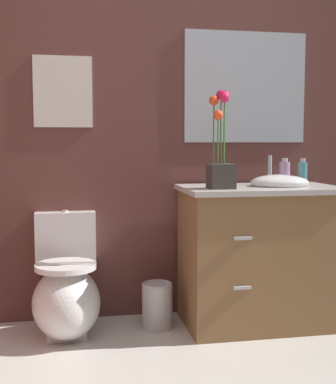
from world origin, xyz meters
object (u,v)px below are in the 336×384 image
object	(u,v)px
flower_vase	(221,157)
wall_poster	(63,92)
wall_mirror	(246,87)
toilet	(66,293)
lotion_bottle	(302,173)
vanity_cabinet	(260,254)
trash_bin	(157,305)
soap_bottle	(285,173)

from	to	relation	value
flower_vase	wall_poster	xyz separation A→B (m)	(-0.87, 0.39, 0.39)
wall_mirror	toilet	bearing A→B (deg)	-166.87
wall_poster	toilet	bearing A→B (deg)	-90.00
lotion_bottle	toilet	bearing A→B (deg)	178.02
vanity_cabinet	flower_vase	xyz separation A→B (m)	(-0.28, -0.10, 0.58)
flower_vase	wall_mirror	bearing A→B (deg)	54.79
trash_bin	toilet	bearing A→B (deg)	-178.49
toilet	soap_bottle	bearing A→B (deg)	2.06
flower_vase	toilet	bearing A→B (deg)	171.93
lotion_bottle	trash_bin	distance (m)	1.17
flower_vase	lotion_bottle	distance (m)	0.55
toilet	lotion_bottle	distance (m)	1.55
toilet	wall_mirror	distance (m)	1.69
flower_vase	lotion_bottle	world-z (taller)	flower_vase
toilet	flower_vase	size ratio (longest dim) A/B	1.24
trash_bin	soap_bottle	bearing A→B (deg)	2.42
wall_poster	soap_bottle	bearing A→B (deg)	-9.39
flower_vase	wall_mirror	distance (m)	0.65
vanity_cabinet	trash_bin	distance (m)	0.69
wall_poster	wall_mirror	world-z (taller)	wall_mirror
toilet	wall_mirror	size ratio (longest dim) A/B	0.86
lotion_bottle	flower_vase	bearing A→B (deg)	-171.95
toilet	soap_bottle	distance (m)	1.49
lotion_bottle	wall_poster	size ratio (longest dim) A/B	0.39
soap_bottle	wall_mirror	world-z (taller)	wall_mirror
vanity_cabinet	flower_vase	world-z (taller)	flower_vase
vanity_cabinet	soap_bottle	bearing A→B (deg)	22.50
toilet	lotion_bottle	world-z (taller)	lotion_bottle
flower_vase	wall_mirror	world-z (taller)	wall_mirror
soap_bottle	trash_bin	world-z (taller)	soap_bottle
wall_mirror	flower_vase	bearing A→B (deg)	-125.21
toilet	wall_poster	size ratio (longest dim) A/B	1.63
toilet	trash_bin	distance (m)	0.54
trash_bin	wall_poster	size ratio (longest dim) A/B	0.64
toilet	trash_bin	xyz separation A→B (m)	(0.53, 0.01, -0.11)
soap_bottle	trash_bin	bearing A→B (deg)	-177.58
trash_bin	wall_mirror	distance (m)	1.47
soap_bottle	vanity_cabinet	bearing A→B (deg)	-157.50
vanity_cabinet	wall_poster	distance (m)	1.53
vanity_cabinet	lotion_bottle	bearing A→B (deg)	-5.01
vanity_cabinet	flower_vase	size ratio (longest dim) A/B	1.83
wall_poster	vanity_cabinet	bearing A→B (deg)	-14.35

